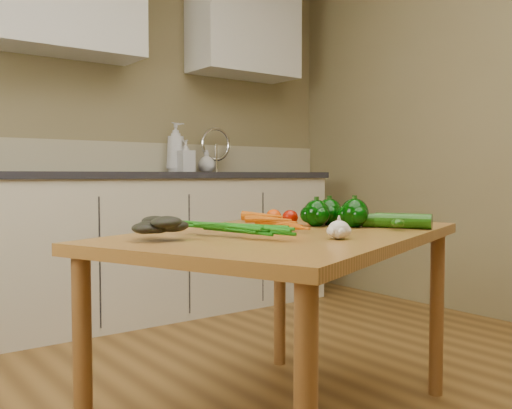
{
  "coord_description": "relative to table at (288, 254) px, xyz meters",
  "views": [
    {
      "loc": [
        -1.25,
        -1.07,
        0.88
      ],
      "look_at": [
        0.05,
        0.66,
        0.77
      ],
      "focal_mm": 40.0,
      "sensor_mm": 36.0,
      "label": 1
    }
  ],
  "objects": [
    {
      "name": "room",
      "position": [
        -0.0,
        -0.23,
        0.63
      ],
      "size": [
        4.04,
        5.04,
        2.64
      ],
      "color": "brown",
      "rests_on": "ground"
    },
    {
      "name": "counter_run",
      "position": [
        0.21,
        1.78,
        -0.16
      ],
      "size": [
        2.84,
        0.64,
        1.14
      ],
      "color": "beige",
      "rests_on": "ground"
    },
    {
      "name": "upper_cabinets",
      "position": [
        0.51,
        1.91,
        1.34
      ],
      "size": [
        2.15,
        0.35,
        0.7
      ],
      "color": "silver",
      "rests_on": "room"
    },
    {
      "name": "table",
      "position": [
        0.0,
        0.0,
        0.0
      ],
      "size": [
        1.5,
        1.24,
        0.69
      ],
      "rotation": [
        0.0,
        0.0,
        0.38
      ],
      "color": "#A97131",
      "rests_on": "ground"
    },
    {
      "name": "soap_bottle_a",
      "position": [
        0.66,
        1.96,
        0.46
      ],
      "size": [
        0.14,
        0.14,
        0.34
      ],
      "primitive_type": "imported",
      "rotation": [
        0.0,
        0.0,
        1.61
      ],
      "color": "silver",
      "rests_on": "counter_run"
    },
    {
      "name": "soap_bottle_b",
      "position": [
        0.68,
        1.87,
        0.4
      ],
      "size": [
        0.1,
        0.1,
        0.22
      ],
      "primitive_type": "imported",
      "rotation": [
        0.0,
        0.0,
        3.13
      ],
      "color": "silver",
      "rests_on": "counter_run"
    },
    {
      "name": "soap_bottle_c",
      "position": [
        0.9,
        1.96,
        0.36
      ],
      "size": [
        0.13,
        0.13,
        0.16
      ],
      "primitive_type": "imported",
      "rotation": [
        0.0,
        0.0,
        4.67
      ],
      "color": "silver",
      "rests_on": "counter_run"
    },
    {
      "name": "carrot_bunch",
      "position": [
        -0.1,
        0.01,
        0.11
      ],
      "size": [
        0.29,
        0.26,
        0.06
      ],
      "primitive_type": null,
      "rotation": [
        0.0,
        0.0,
        0.38
      ],
      "color": "#C85604",
      "rests_on": "table"
    },
    {
      "name": "leafy_greens",
      "position": [
        -0.47,
        0.02,
        0.12
      ],
      "size": [
        0.18,
        0.17,
        0.09
      ],
      "primitive_type": null,
      "color": "black",
      "rests_on": "table"
    },
    {
      "name": "garlic_bulb",
      "position": [
        -0.03,
        -0.27,
        0.1
      ],
      "size": [
        0.07,
        0.07,
        0.06
      ],
      "primitive_type": "ellipsoid",
      "color": "silver",
      "rests_on": "table"
    },
    {
      "name": "pepper_a",
      "position": [
        0.21,
        0.08,
        0.13
      ],
      "size": [
        0.1,
        0.1,
        0.1
      ],
      "primitive_type": "sphere",
      "color": "black",
      "rests_on": "table"
    },
    {
      "name": "pepper_b",
      "position": [
        0.29,
        0.1,
        0.13
      ],
      "size": [
        0.1,
        0.1,
        0.1
      ],
      "primitive_type": "sphere",
      "color": "black",
      "rests_on": "table"
    },
    {
      "name": "pepper_c",
      "position": [
        0.29,
        -0.03,
        0.13
      ],
      "size": [
        0.1,
        0.1,
        0.1
      ],
      "primitive_type": "sphere",
      "color": "black",
      "rests_on": "table"
    },
    {
      "name": "tomato_a",
      "position": [
        0.18,
        0.2,
        0.1
      ],
      "size": [
        0.06,
        0.06,
        0.06
      ],
      "primitive_type": "ellipsoid",
      "color": "#970F02",
      "rests_on": "table"
    },
    {
      "name": "tomato_b",
      "position": [
        0.16,
        0.28,
        0.1
      ],
      "size": [
        0.06,
        0.06,
        0.06
      ],
      "primitive_type": "ellipsoid",
      "color": "#DA4005",
      "rests_on": "table"
    },
    {
      "name": "tomato_c",
      "position": [
        0.32,
        0.23,
        0.11
      ],
      "size": [
        0.07,
        0.07,
        0.07
      ],
      "primitive_type": "ellipsoid",
      "color": "#DA4005",
      "rests_on": "table"
    },
    {
      "name": "zucchini_a",
      "position": [
        0.4,
        -0.12,
        0.1
      ],
      "size": [
        0.19,
        0.18,
        0.05
      ],
      "primitive_type": "cylinder",
      "rotation": [
        1.57,
        0.0,
        0.83
      ],
      "color": "#114106",
      "rests_on": "table"
    },
    {
      "name": "zucchini_b",
      "position": [
        0.4,
        -0.17,
        0.1
      ],
      "size": [
        0.14,
        0.2,
        0.05
      ],
      "primitive_type": "cylinder",
      "rotation": [
        1.57,
        0.0,
        0.5
      ],
      "color": "#114106",
      "rests_on": "table"
    }
  ]
}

